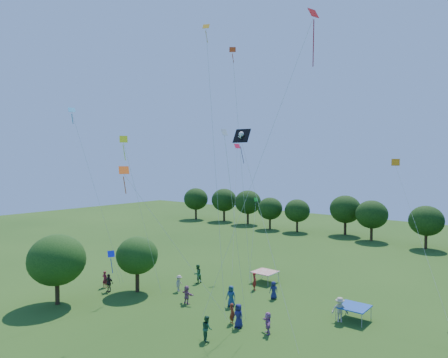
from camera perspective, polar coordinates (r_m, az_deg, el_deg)
near_tree_west at (r=37.49m, az=-22.78°, el=-10.61°), size 4.81×4.81×6.00m
near_tree_north at (r=38.86m, az=-12.31°, el=-10.61°), size 3.88×3.88×5.20m
treeline at (r=65.92m, az=22.09°, el=-4.82°), size 88.01×8.77×6.77m
tent_red_stripe at (r=41.69m, az=5.88°, el=-13.08°), size 2.20×2.20×1.10m
tent_blue at (r=33.71m, az=18.03°, el=-16.96°), size 2.20×2.20×1.10m
crowd_person_0 at (r=34.98m, az=1.01°, el=-16.38°), size 0.97×0.67×1.78m
crowd_person_1 at (r=39.28m, az=4.39°, el=-14.37°), size 0.72×0.72×1.66m
crowd_person_3 at (r=39.05m, az=-6.44°, el=-14.58°), size 0.74×1.08×1.52m
crowd_person_5 at (r=35.77m, az=-5.34°, el=-16.13°), size 1.53×0.71×1.58m
crowd_person_6 at (r=37.05m, az=7.11°, el=-15.48°), size 0.82×0.87×1.58m
crowd_person_7 at (r=41.54m, az=-16.64°, el=-13.56°), size 0.69×0.54×1.61m
crowd_person_8 at (r=41.35m, az=-3.80°, el=-13.36°), size 0.53×0.94×1.86m
crowd_person_9 at (r=33.09m, az=16.23°, el=-17.47°), size 1.36×1.09×1.90m
crowd_person_10 at (r=40.11m, az=-16.16°, el=-14.06°), size 1.08×0.69×1.71m
crowd_person_11 at (r=30.17m, az=6.28°, el=-19.76°), size 1.40×1.36×1.54m
crowd_person_12 at (r=30.98m, az=2.07°, el=-18.93°), size 0.90×0.54×1.75m
crowd_person_13 at (r=31.69m, az=1.15°, el=-18.64°), size 0.66×0.53×1.54m
crowd_person_14 at (r=29.02m, az=-2.46°, el=-20.51°), size 0.95×0.84×1.70m
pirate_kite at (r=27.34m, az=2.66°, el=5.63°), size 6.28×2.58×13.15m
red_high_kite at (r=28.06m, az=10.07°, el=15.11°), size 6.55×4.51×21.06m
small_kite_0 at (r=44.26m, az=1.78°, el=1.80°), size 4.94×7.28×12.99m
small_kite_1 at (r=25.60m, az=-11.70°, el=-2.58°), size 4.17×6.13×10.60m
small_kite_2 at (r=28.76m, az=-1.85°, el=10.64°), size 2.67×1.00×20.79m
small_kite_3 at (r=37.78m, az=4.37°, el=-5.60°), size 1.20×2.78×7.48m
small_kite_4 at (r=36.56m, az=-15.75°, el=-10.78°), size 0.74×1.62×3.19m
small_kite_6 at (r=24.62m, az=1.01°, el=-1.70°), size 1.01×3.69×12.81m
small_kite_7 at (r=36.28m, az=-19.49°, el=4.06°), size 2.08×4.08×15.48m
small_kite_8 at (r=30.98m, az=1.98°, el=8.59°), size 0.78×2.12×19.58m
small_kite_9 at (r=35.17m, az=24.19°, el=-0.78°), size 5.47×5.59×11.14m
small_kite_10 at (r=31.91m, az=-13.28°, el=1.68°), size 1.03×3.45×12.90m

